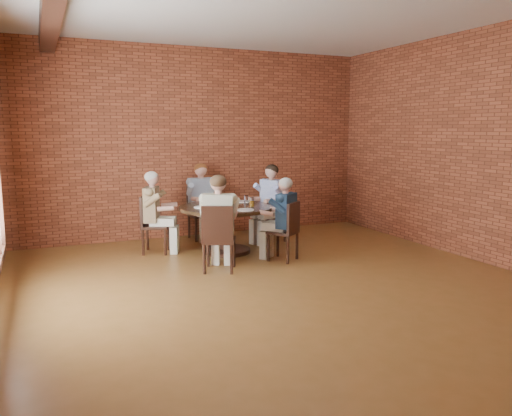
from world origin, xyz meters
name	(u,v)px	position (x,y,z in m)	size (l,w,h in m)	color
floor	(284,288)	(0.00, 0.00, 0.00)	(7.00, 7.00, 0.00)	brown
wall_back	(198,143)	(0.00, 3.50, 1.70)	(7.00, 7.00, 0.00)	brown
wall_right	(486,147)	(3.25, 0.00, 1.70)	(7.00, 7.00, 0.00)	brown
dining_table	(227,220)	(-0.01, 2.00, 0.53)	(1.49, 1.49, 0.75)	black
chair_a	(273,212)	(1.02, 2.44, 0.51)	(0.57, 0.57, 0.94)	black
diner_a	(270,204)	(0.94, 2.40, 0.67)	(0.53, 0.66, 1.35)	#435AAF
chair_b	(200,210)	(-0.06, 3.20, 0.51)	(0.46, 0.46, 0.95)	black
diner_b	(202,202)	(-0.06, 3.11, 0.68)	(0.54, 0.66, 1.35)	gray
chair_c	(151,222)	(-1.12, 2.46, 0.50)	(0.53, 0.53, 0.92)	black
diner_c	(155,213)	(-1.04, 2.43, 0.65)	(0.50, 0.62, 1.29)	brown
chair_d	(218,236)	(-0.50, 0.99, 0.51)	(0.57, 0.57, 0.94)	black
diner_d	(219,223)	(-0.46, 1.07, 0.67)	(0.53, 0.65, 1.34)	#CCACA0
chair_e	(287,229)	(0.64, 1.16, 0.49)	(0.54, 0.54, 0.89)	black
diner_e	(283,219)	(0.59, 1.21, 0.62)	(0.47, 0.58, 1.24)	#192E46
plate_a	(242,201)	(0.39, 2.32, 0.76)	(0.26, 0.26, 0.01)	white
plate_b	(223,201)	(0.11, 2.46, 0.76)	(0.26, 0.26, 0.01)	white
plate_c	(202,207)	(-0.41, 2.00, 0.76)	(0.26, 0.26, 0.01)	white
plate_d	(245,210)	(0.10, 1.48, 0.76)	(0.26, 0.26, 0.01)	white
glass_a	(246,200)	(0.35, 2.05, 0.82)	(0.07, 0.07, 0.14)	white
glass_b	(228,199)	(0.11, 2.23, 0.82)	(0.07, 0.07, 0.14)	white
glass_c	(213,200)	(-0.13, 2.29, 0.82)	(0.07, 0.07, 0.14)	white
glass_d	(218,201)	(-0.13, 2.07, 0.82)	(0.07, 0.07, 0.14)	white
glass_e	(210,204)	(-0.31, 1.89, 0.82)	(0.07, 0.07, 0.14)	white
glass_f	(235,206)	(-0.05, 1.53, 0.82)	(0.07, 0.07, 0.14)	white
glass_g	(235,203)	(0.07, 1.81, 0.82)	(0.07, 0.07, 0.14)	white
glass_h	(252,202)	(0.35, 1.81, 0.82)	(0.07, 0.07, 0.14)	white
smartphone	(251,209)	(0.23, 1.54, 0.75)	(0.07, 0.13, 0.01)	black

